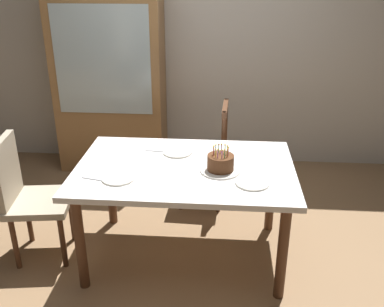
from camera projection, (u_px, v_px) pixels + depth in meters
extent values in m
plane|color=#93704C|center=(186.00, 254.00, 3.36)|extent=(6.40, 6.40, 0.00)
cube|color=beige|center=(201.00, 43.00, 4.52)|extent=(6.40, 0.10, 2.60)
cube|color=white|center=(185.00, 169.00, 3.06)|extent=(1.53, 1.02, 0.04)
cylinder|color=#56331E|center=(80.00, 243.00, 2.89)|extent=(0.07, 0.07, 0.71)
cylinder|color=#56331E|center=(282.00, 252.00, 2.79)|extent=(0.07, 0.07, 0.71)
cylinder|color=#56331E|center=(111.00, 185.00, 3.63)|extent=(0.07, 0.07, 0.71)
cylinder|color=#56331E|center=(271.00, 191.00, 3.54)|extent=(0.07, 0.07, 0.71)
cylinder|color=silver|center=(220.00, 170.00, 2.98)|extent=(0.28, 0.28, 0.01)
cylinder|color=#563019|center=(221.00, 162.00, 2.96)|extent=(0.18, 0.18, 0.11)
cylinder|color=#D872CC|center=(228.00, 152.00, 2.92)|extent=(0.01, 0.01, 0.05)
sphere|color=#FFC64C|center=(228.00, 147.00, 2.91)|extent=(0.01, 0.01, 0.01)
cylinder|color=#66CC72|center=(227.00, 150.00, 2.94)|extent=(0.01, 0.01, 0.05)
sphere|color=#FFC64C|center=(227.00, 146.00, 2.93)|extent=(0.01, 0.01, 0.01)
cylinder|color=#66CC72|center=(225.00, 149.00, 2.96)|extent=(0.01, 0.01, 0.05)
sphere|color=#FFC64C|center=(225.00, 145.00, 2.95)|extent=(0.01, 0.01, 0.01)
cylinder|color=#D872CC|center=(221.00, 149.00, 2.97)|extent=(0.01, 0.01, 0.05)
sphere|color=#FFC64C|center=(222.00, 144.00, 2.96)|extent=(0.01, 0.01, 0.01)
cylinder|color=#66CC72|center=(219.00, 149.00, 2.97)|extent=(0.01, 0.01, 0.05)
sphere|color=#FFC64C|center=(219.00, 144.00, 2.95)|extent=(0.01, 0.01, 0.01)
cylinder|color=#4C7FE5|center=(216.00, 149.00, 2.96)|extent=(0.01, 0.01, 0.05)
sphere|color=#FFC64C|center=(216.00, 145.00, 2.94)|extent=(0.01, 0.01, 0.01)
cylinder|color=#4C7FE5|center=(214.00, 151.00, 2.94)|extent=(0.01, 0.01, 0.05)
sphere|color=#FFC64C|center=(214.00, 146.00, 2.93)|extent=(0.01, 0.01, 0.01)
cylinder|color=#E54C4C|center=(213.00, 152.00, 2.92)|extent=(0.01, 0.01, 0.05)
sphere|color=#FFC64C|center=(214.00, 147.00, 2.91)|extent=(0.01, 0.01, 0.01)
cylinder|color=yellow|center=(215.00, 154.00, 2.89)|extent=(0.01, 0.01, 0.05)
sphere|color=#FFC64C|center=(216.00, 149.00, 2.88)|extent=(0.01, 0.01, 0.01)
cylinder|color=#D872CC|center=(218.00, 154.00, 2.88)|extent=(0.01, 0.01, 0.05)
sphere|color=#FFC64C|center=(218.00, 150.00, 2.87)|extent=(0.01, 0.01, 0.01)
cylinder|color=#D872CC|center=(222.00, 155.00, 2.88)|extent=(0.01, 0.01, 0.05)
sphere|color=#FFC64C|center=(222.00, 150.00, 2.86)|extent=(0.01, 0.01, 0.01)
cylinder|color=#66CC72|center=(225.00, 154.00, 2.88)|extent=(0.01, 0.01, 0.05)
sphere|color=#FFC64C|center=(225.00, 150.00, 2.87)|extent=(0.01, 0.01, 0.01)
cylinder|color=#F2994C|center=(228.00, 153.00, 2.90)|extent=(0.01, 0.01, 0.05)
sphere|color=#FFC64C|center=(228.00, 149.00, 2.89)|extent=(0.01, 0.01, 0.01)
cylinder|color=silver|center=(118.00, 178.00, 2.87)|extent=(0.22, 0.22, 0.01)
cylinder|color=silver|center=(178.00, 152.00, 3.26)|extent=(0.22, 0.22, 0.01)
cylinder|color=silver|center=(252.00, 183.00, 2.81)|extent=(0.22, 0.22, 0.01)
cube|color=silver|center=(94.00, 179.00, 2.87)|extent=(0.18, 0.06, 0.01)
cube|color=silver|center=(157.00, 151.00, 3.29)|extent=(0.18, 0.03, 0.01)
cube|color=#56331E|center=(201.00, 157.00, 3.92)|extent=(0.46, 0.46, 0.05)
cylinder|color=#56331E|center=(186.00, 172.00, 4.19)|extent=(0.04, 0.04, 0.42)
cylinder|color=#56331E|center=(181.00, 188.00, 3.88)|extent=(0.04, 0.04, 0.42)
cylinder|color=#56331E|center=(221.00, 173.00, 4.16)|extent=(0.04, 0.04, 0.42)
cylinder|color=#56331E|center=(218.00, 190.00, 3.85)|extent=(0.04, 0.04, 0.42)
cylinder|color=#56331E|center=(225.00, 125.00, 3.97)|extent=(0.04, 0.04, 0.50)
cylinder|color=#56331E|center=(223.00, 140.00, 3.64)|extent=(0.04, 0.04, 0.50)
cube|color=#56331E|center=(225.00, 109.00, 3.71)|extent=(0.06, 0.40, 0.06)
cube|color=tan|center=(40.00, 202.00, 3.19)|extent=(0.50, 0.50, 0.05)
cylinder|color=#56331E|center=(63.00, 242.00, 3.14)|extent=(0.04, 0.04, 0.42)
cylinder|color=#56331E|center=(72.00, 217.00, 3.45)|extent=(0.04, 0.04, 0.42)
cylinder|color=#56331E|center=(15.00, 243.00, 3.13)|extent=(0.04, 0.04, 0.42)
cylinder|color=#56331E|center=(28.00, 218.00, 3.44)|extent=(0.04, 0.04, 0.42)
cube|color=tan|center=(7.00, 172.00, 3.08)|extent=(0.10, 0.40, 0.50)
cube|color=#9E7042|center=(110.00, 81.00, 4.46)|extent=(1.10, 0.44, 1.90)
cube|color=silver|center=(102.00, 61.00, 4.15)|extent=(0.94, 0.01, 1.04)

